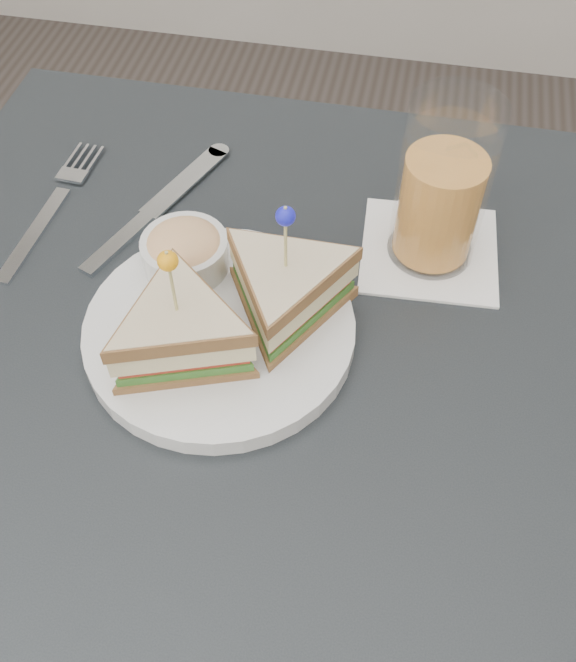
% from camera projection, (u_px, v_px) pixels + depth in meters
% --- Properties ---
extents(ground_plane, '(3.50, 3.50, 0.00)m').
position_uv_depth(ground_plane, '(281.00, 630.00, 1.23)').
color(ground_plane, '#3F3833').
extents(table, '(0.80, 0.80, 0.75)m').
position_uv_depth(table, '(276.00, 419.00, 0.70)').
color(table, black).
rests_on(table, ground).
extents(plate_meal, '(0.29, 0.28, 0.14)m').
position_uv_depth(plate_meal, '(226.00, 308.00, 0.64)').
color(plate_meal, silver).
rests_on(plate_meal, table).
extents(cutlery_fork, '(0.04, 0.21, 0.01)m').
position_uv_depth(cutlery_fork, '(55.00, 202.00, 0.77)').
color(cutlery_fork, silver).
rests_on(cutlery_fork, table).
extents(cutlery_knife, '(0.10, 0.22, 0.01)m').
position_uv_depth(cutlery_knife, '(154.00, 210.00, 0.76)').
color(cutlery_knife, silver).
rests_on(cutlery_knife, table).
extents(drink_set, '(0.14, 0.14, 0.17)m').
position_uv_depth(drink_set, '(441.00, 194.00, 0.67)').
color(drink_set, white).
rests_on(drink_set, table).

